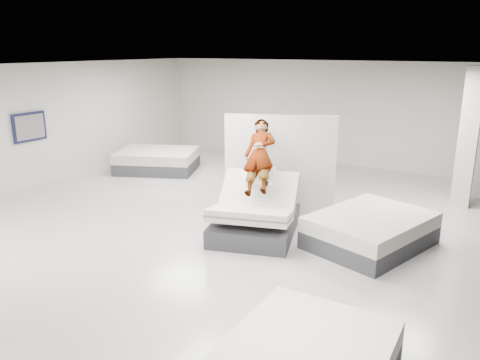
{
  "coord_description": "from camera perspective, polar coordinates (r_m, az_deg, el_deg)",
  "views": [
    {
      "loc": [
        4.79,
        -7.09,
        3.58
      ],
      "look_at": [
        0.22,
        0.74,
        1.0
      ],
      "focal_mm": 35.0,
      "sensor_mm": 36.0,
      "label": 1
    }
  ],
  "objects": [
    {
      "name": "room",
      "position": [
        8.78,
        -3.67,
        2.83
      ],
      "size": [
        14.0,
        14.04,
        3.2
      ],
      "color": "beige",
      "rests_on": "ground"
    },
    {
      "name": "hero_bed",
      "position": [
        9.25,
        1.89,
        -4.32
      ],
      "size": [
        2.03,
        2.37,
        1.25
      ],
      "color": "#3D3D42",
      "rests_on": "floor"
    },
    {
      "name": "person",
      "position": [
        9.29,
        2.35,
        1.46
      ],
      "size": [
        1.04,
        1.66,
        1.49
      ],
      "primitive_type": "imported",
      "rotation": [
        0.81,
        0.0,
        0.29
      ],
      "color": "slate",
      "rests_on": "hero_bed"
    },
    {
      "name": "remote",
      "position": [
        8.97,
        3.27,
        -0.48
      ],
      "size": [
        0.09,
        0.15,
        0.08
      ],
      "primitive_type": "cube",
      "rotation": [
        0.35,
        0.0,
        0.29
      ],
      "color": "black",
      "rests_on": "person"
    },
    {
      "name": "divider_panel",
      "position": [
        10.26,
        4.85,
        1.83
      ],
      "size": [
        2.3,
        0.95,
        2.2
      ],
      "primitive_type": "cube",
      "rotation": [
        0.0,
        0.0,
        0.36
      ],
      "color": "silver",
      "rests_on": "floor"
    },
    {
      "name": "flat_bed_right_far",
      "position": [
        9.06,
        15.61,
        -5.93
      ],
      "size": [
        2.24,
        2.6,
        0.6
      ],
      "color": "#3D3D42",
      "rests_on": "floor"
    },
    {
      "name": "flat_bed_left_far",
      "position": [
        14.24,
        -10.05,
        2.36
      ],
      "size": [
        2.73,
        2.43,
        0.62
      ],
      "color": "#3D3D42",
      "rests_on": "floor"
    },
    {
      "name": "column",
      "position": [
        11.78,
        26.07,
        4.59
      ],
      "size": [
        0.4,
        0.4,
        3.2
      ],
      "primitive_type": "cube",
      "color": "silver",
      "rests_on": "floor"
    },
    {
      "name": "wall_poster",
      "position": [
        13.29,
        -24.27,
        5.91
      ],
      "size": [
        0.06,
        0.95,
        0.75
      ],
      "color": "black",
      "rests_on": "wall_left"
    }
  ]
}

